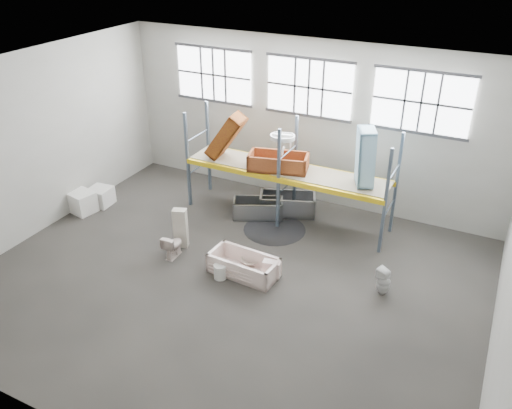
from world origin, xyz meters
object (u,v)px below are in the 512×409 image
Objects in this scene: steel_tub_right at (287,204)px; carton_near at (82,202)px; toilet_beige at (173,245)px; rust_tub_flat at (278,162)px; bathtub_beige at (244,265)px; cistern_tall at (181,228)px; blue_tub_upright at (365,157)px; bucket at (220,271)px; steel_tub_left at (258,208)px; toilet_white at (384,281)px.

steel_tub_right is 6.25m from carton_near.
rust_tub_flat is at bearing -119.95° from toilet_beige.
steel_tub_right is (-0.28, 3.37, 0.05)m from bathtub_beige.
cistern_tall is at bearing -4.14° from carton_near.
bucket is (-2.45, -3.50, -2.21)m from blue_tub_upright.
rust_tub_flat is (0.55, 0.18, 1.55)m from steel_tub_left.
toilet_beige reaches higher than steel_tub_left.
steel_tub_left is 5.37m from carton_near.
bathtub_beige is 2.63× the size of toilet_beige.
bathtub_beige is at bearing -70.67° from steel_tub_left.
steel_tub_right is at bearing -106.75° from toilet_white.
cistern_tall is 0.68× the size of steel_tub_right.
bathtub_beige is 4.61× the size of bucket.
steel_tub_left is 0.88× the size of rust_tub_flat.
blue_tub_upright is at bearing -7.25° from steel_tub_right.
rust_tub_flat is at bearing 17.77° from steel_tub_left.
rust_tub_flat reaches higher than toilet_white.
toilet_beige is 0.40× the size of rust_tub_flat.
toilet_beige reaches higher than carton_near.
blue_tub_upright is 4.81m from bucket.
rust_tub_flat is at bearing -177.33° from blue_tub_upright.
steel_tub_right is at bearing -119.21° from toilet_beige.
carton_near is (-3.79, 0.27, -0.24)m from cistern_tall.
carton_near is (-5.47, 1.08, 0.13)m from bucket.
steel_tub_right reaches higher than bucket.
toilet_beige is at bearing -117.39° from rust_tub_flat.
cistern_tall is 0.76× the size of steel_tub_left.
toilet_white is at bearing -25.13° from steel_tub_left.
cistern_tall is 0.73× the size of blue_tub_upright.
bathtub_beige is 1.04× the size of rust_tub_flat.
toilet_beige is at bearing -116.65° from steel_tub_right.
toilet_beige is 1.63m from bucket.
carton_near is at bearing -163.02° from blue_tub_upright.
steel_tub_left is (-0.98, 2.79, 0.01)m from bathtub_beige.
bathtub_beige is 2.96m from steel_tub_left.
rust_tub_flat is 2.24× the size of carton_near.
cistern_tall reaches higher than steel_tub_right.
steel_tub_right is at bearing 98.23° from bathtub_beige.
toilet_white is 0.42× the size of rust_tub_flat.
carton_near is (-3.87, 0.79, -0.01)m from toilet_beige.
steel_tub_left is at bearing -112.46° from toilet_beige.
cistern_tall is at bearing -146.92° from blue_tub_upright.
cistern_tall reaches higher than bucket.
cistern_tall is at bearing 154.52° from bucket.
toilet_beige is at bearing -11.58° from carton_near.
toilet_white is 0.46× the size of blue_tub_upright.
bucket is at bearing -80.43° from steel_tub_left.
blue_tub_upright reaches higher than bathtub_beige.
blue_tub_upright is (-1.32, 2.31, 2.04)m from toilet_white.
carton_near reaches higher than bucket.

